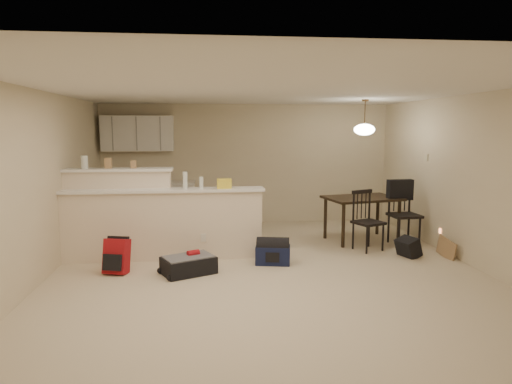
{
  "coord_description": "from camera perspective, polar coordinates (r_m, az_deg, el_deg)",
  "views": [
    {
      "loc": [
        -0.82,
        -6.06,
        2.0
      ],
      "look_at": [
        -0.1,
        0.7,
        1.05
      ],
      "focal_mm": 32.0,
      "sensor_mm": 36.0,
      "label": 1
    }
  ],
  "objects": [
    {
      "name": "room",
      "position": [
        6.16,
        1.61,
        0.96
      ],
      "size": [
        7.0,
        7.02,
        2.5
      ],
      "color": "beige",
      "rests_on": "ground"
    },
    {
      "name": "breakfast_bar",
      "position": [
        7.24,
        -13.43,
        -3.35
      ],
      "size": [
        3.08,
        0.58,
        1.39
      ],
      "color": "beige",
      "rests_on": "ground"
    },
    {
      "name": "upper_cabinets",
      "position": [
        9.48,
        -14.56,
        7.1
      ],
      "size": [
        1.4,
        0.34,
        0.7
      ],
      "primitive_type": "cube",
      "color": "white",
      "rests_on": "room"
    },
    {
      "name": "kitchen_counter",
      "position": [
        9.45,
        -13.17,
        -1.69
      ],
      "size": [
        1.8,
        0.6,
        0.9
      ],
      "primitive_type": "cube",
      "color": "white",
      "rests_on": "ground"
    },
    {
      "name": "thermostat",
      "position": [
        8.52,
        20.51,
        4.09
      ],
      "size": [
        0.02,
        0.12,
        0.12
      ],
      "primitive_type": "cube",
      "color": "beige",
      "rests_on": "room"
    },
    {
      "name": "jar",
      "position": [
        7.44,
        -20.65,
        3.51
      ],
      "size": [
        0.1,
        0.1,
        0.2
      ],
      "primitive_type": "cylinder",
      "color": "silver",
      "rests_on": "breakfast_bar"
    },
    {
      "name": "cereal_box",
      "position": [
        7.36,
        -17.99,
        3.44
      ],
      "size": [
        0.1,
        0.07,
        0.16
      ],
      "primitive_type": "cube",
      "color": "#A78256",
      "rests_on": "breakfast_bar"
    },
    {
      "name": "small_box",
      "position": [
        7.29,
        -15.07,
        3.36
      ],
      "size": [
        0.08,
        0.06,
        0.12
      ],
      "primitive_type": "cube",
      "color": "#A78256",
      "rests_on": "breakfast_bar"
    },
    {
      "name": "bottle_a",
      "position": [
        7.01,
        -8.85,
        1.47
      ],
      "size": [
        0.07,
        0.07,
        0.26
      ],
      "primitive_type": "cylinder",
      "color": "silver",
      "rests_on": "breakfast_bar"
    },
    {
      "name": "bottle_b",
      "position": [
        7.01,
        -6.85,
        1.18
      ],
      "size": [
        0.06,
        0.06,
        0.18
      ],
      "primitive_type": "cylinder",
      "color": "silver",
      "rests_on": "breakfast_bar"
    },
    {
      "name": "bag_lump",
      "position": [
        7.02,
        -4.0,
        1.06
      ],
      "size": [
        0.22,
        0.18,
        0.14
      ],
      "primitive_type": "cube",
      "color": "#A78256",
      "rests_on": "breakfast_bar"
    },
    {
      "name": "dining_table",
      "position": [
        8.34,
        13.11,
        -1.26
      ],
      "size": [
        1.41,
        1.08,
        0.79
      ],
      "rotation": [
        0.0,
        0.0,
        0.2
      ],
      "color": "black",
      "rests_on": "ground"
    },
    {
      "name": "pendant_lamp",
      "position": [
        8.24,
        13.39,
        7.67
      ],
      "size": [
        0.36,
        0.36,
        0.62
      ],
      "color": "brown",
      "rests_on": "room"
    },
    {
      "name": "dining_chair_near",
      "position": [
        7.73,
        13.88,
        -3.52
      ],
      "size": [
        0.56,
        0.55,
        0.99
      ],
      "primitive_type": null,
      "rotation": [
        0.0,
        0.0,
        0.4
      ],
      "color": "black",
      "rests_on": "ground"
    },
    {
      "name": "dining_chair_far",
      "position": [
        8.27,
        18.07,
        -2.57
      ],
      "size": [
        0.52,
        0.5,
        1.09
      ],
      "primitive_type": null,
      "rotation": [
        0.0,
        0.0,
        0.09
      ],
      "color": "black",
      "rests_on": "ground"
    },
    {
      "name": "suitcase",
      "position": [
        6.47,
        -8.42,
        -9.05
      ],
      "size": [
        0.82,
        0.7,
        0.23
      ],
      "primitive_type": "cube",
      "rotation": [
        0.0,
        0.0,
        0.44
      ],
      "color": "black",
      "rests_on": "ground"
    },
    {
      "name": "red_backpack",
      "position": [
        6.68,
        -17.02,
        -7.68
      ],
      "size": [
        0.36,
        0.28,
        0.48
      ],
      "primitive_type": "cube",
      "rotation": [
        0.0,
        0.0,
        -0.27
      ],
      "color": "#A8131A",
      "rests_on": "ground"
    },
    {
      "name": "navy_duffel",
      "position": [
        6.84,
        2.12,
        -7.85
      ],
      "size": [
        0.55,
        0.36,
        0.28
      ],
      "primitive_type": "cube",
      "rotation": [
        0.0,
        0.0,
        -0.19
      ],
      "color": "#131A3D",
      "rests_on": "ground"
    },
    {
      "name": "black_daypack",
      "position": [
        7.59,
        18.5,
        -6.61
      ],
      "size": [
        0.33,
        0.39,
        0.29
      ],
      "primitive_type": "cube",
      "rotation": [
        0.0,
        0.0,
        1.9
      ],
      "color": "black",
      "rests_on": "ground"
    },
    {
      "name": "cardboard_sheet",
      "position": [
        7.72,
        22.69,
        -6.52
      ],
      "size": [
        0.09,
        0.4,
        0.31
      ],
      "primitive_type": "cube",
      "rotation": [
        0.0,
        0.0,
        1.74
      ],
      "color": "#A78256",
      "rests_on": "ground"
    }
  ]
}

